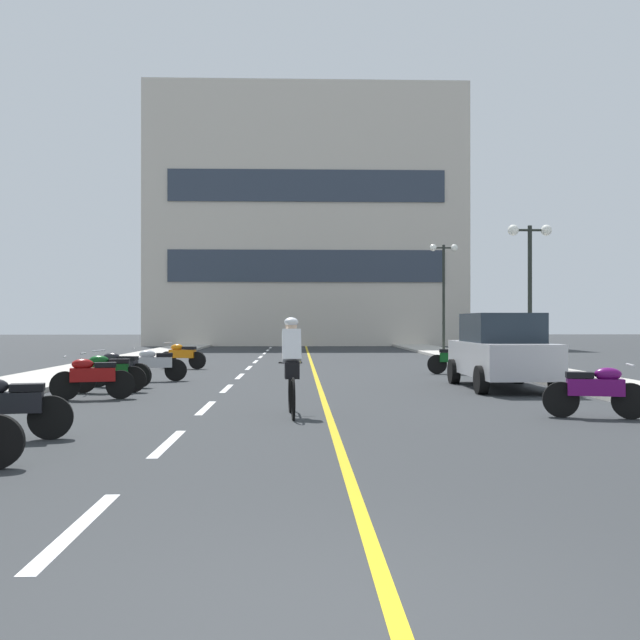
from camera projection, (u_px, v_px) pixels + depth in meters
name	position (u px, v px, depth m)	size (l,w,h in m)	color
ground_plane	(306.00, 370.00, 24.77)	(140.00, 140.00, 0.00)	#2D3033
curb_left	(114.00, 363.00, 27.55)	(2.40, 72.00, 0.12)	#B7B2A8
curb_right	(494.00, 363.00, 27.98)	(2.40, 72.00, 0.12)	#B7B2A8
lane_dash_0	(77.00, 528.00, 5.72)	(0.14, 2.20, 0.01)	silver
lane_dash_1	(168.00, 443.00, 9.71)	(0.14, 2.20, 0.01)	silver
lane_dash_2	(206.00, 408.00, 13.71)	(0.14, 2.20, 0.01)	silver
lane_dash_3	(227.00, 388.00, 17.71)	(0.14, 2.20, 0.01)	silver
lane_dash_4	(240.00, 376.00, 21.71)	(0.14, 2.20, 0.01)	silver
lane_dash_5	(249.00, 368.00, 25.71)	(0.14, 2.20, 0.01)	silver
lane_dash_6	(255.00, 362.00, 29.71)	(0.14, 2.20, 0.01)	silver
lane_dash_7	(261.00, 357.00, 33.70)	(0.14, 2.20, 0.01)	silver
lane_dash_8	(264.00, 353.00, 37.70)	(0.14, 2.20, 0.01)	silver
lane_dash_9	(268.00, 350.00, 41.70)	(0.14, 2.20, 0.01)	silver
lane_dash_10	(270.00, 348.00, 45.70)	(0.14, 2.20, 0.01)	silver
lane_dash_11	(273.00, 346.00, 49.70)	(0.14, 2.20, 0.01)	silver
centre_line_yellow	(312.00, 364.00, 27.77)	(0.12, 66.00, 0.01)	gold
office_building	(306.00, 221.00, 53.14)	(21.94, 8.81, 17.82)	beige
street_lamp_mid	(530.00, 262.00, 24.10)	(1.46, 0.36, 4.69)	black
street_lamp_far	(444.00, 274.00, 37.95)	(1.46, 0.36, 5.52)	black
parked_car_near	(501.00, 351.00, 17.75)	(1.94, 4.21, 1.82)	black
motorcycle_2	(6.00, 406.00, 9.90)	(1.68, 0.65, 0.92)	black
motorcycle_3	(596.00, 390.00, 12.24)	(1.67, 0.68, 0.92)	black
motorcycle_4	(92.00, 377.00, 15.15)	(1.67, 0.69, 0.92)	black
motorcycle_5	(107.00, 372.00, 16.62)	(1.70, 0.60, 0.92)	black
motorcycle_6	(118.00, 368.00, 18.04)	(1.67, 0.69, 0.92)	black
motorcycle_7	(155.00, 364.00, 19.80)	(1.69, 0.63, 0.92)	black
motorcycle_8	(456.00, 359.00, 22.52)	(1.65, 0.77, 0.92)	black
motorcycle_9	(182.00, 355.00, 25.13)	(1.66, 0.72, 0.92)	black
cyclist_rider	(292.00, 364.00, 12.56)	(0.42, 1.77, 1.71)	black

